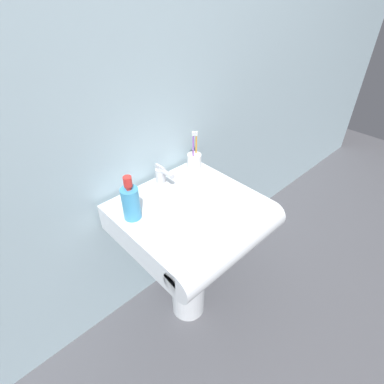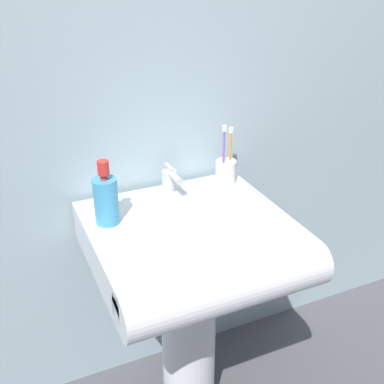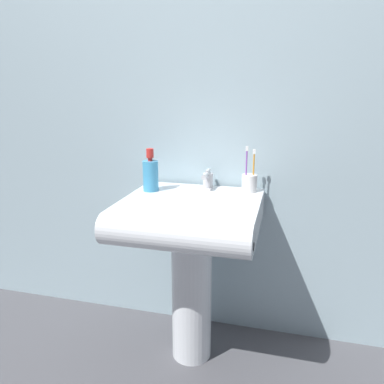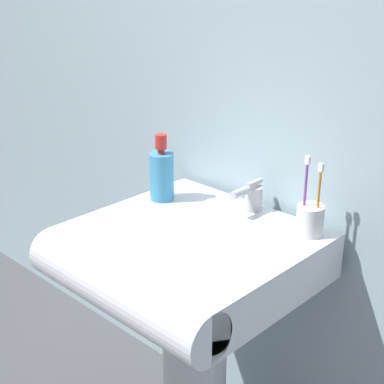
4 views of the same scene
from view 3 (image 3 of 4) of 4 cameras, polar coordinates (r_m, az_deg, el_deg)
ground_plane at (r=1.90m, az=-0.05°, el=-23.33°), size 6.00×6.00×0.00m
wall_back at (r=1.76m, az=2.42°, el=15.77°), size 5.00×0.05×2.40m
sink_pedestal at (r=1.72m, az=-0.06°, el=-15.16°), size 0.18×0.18×0.63m
sink_basin at (r=1.52m, az=-0.53°, el=-3.83°), size 0.56×0.55×0.12m
faucet at (r=1.71m, az=2.38°, el=2.01°), size 0.05×0.12×0.08m
toothbrush_cup at (r=1.67m, az=8.74°, el=1.48°), size 0.07×0.07×0.20m
soap_bottle at (r=1.67m, az=-6.33°, el=2.68°), size 0.07×0.07×0.19m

